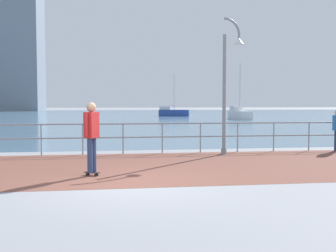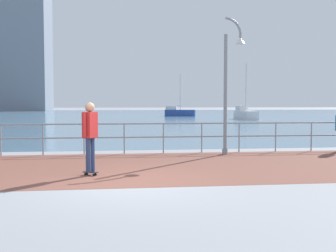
{
  "view_description": "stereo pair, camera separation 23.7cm",
  "coord_description": "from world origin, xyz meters",
  "px_view_note": "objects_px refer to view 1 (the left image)",
  "views": [
    {
      "loc": [
        -0.4,
        -8.82,
        1.8
      ],
      "look_at": [
        1.31,
        3.15,
        1.1
      ],
      "focal_mm": 42.48,
      "sensor_mm": 36.0,
      "label": 1
    },
    {
      "loc": [
        -0.16,
        -8.85,
        1.8
      ],
      "look_at": [
        1.31,
        3.15,
        1.1
      ],
      "focal_mm": 42.48,
      "sensor_mm": 36.0,
      "label": 2
    }
  ],
  "objects_px": {
    "lamppost": "(229,79)",
    "sailboat_navy": "(173,112)",
    "skateboarder": "(92,132)",
    "sailboat_white": "(239,114)"
  },
  "relations": [
    {
      "from": "lamppost",
      "to": "sailboat_navy",
      "type": "relative_size",
      "value": 0.82
    },
    {
      "from": "lamppost",
      "to": "skateboarder",
      "type": "xyz_separation_m",
      "value": [
        -4.57,
        -3.58,
        -1.54
      ]
    },
    {
      "from": "lamppost",
      "to": "sailboat_navy",
      "type": "distance_m",
      "value": 40.76
    },
    {
      "from": "sailboat_white",
      "to": "sailboat_navy",
      "type": "bearing_deg",
      "value": 116.72
    },
    {
      "from": "sailboat_navy",
      "to": "sailboat_white",
      "type": "bearing_deg",
      "value": -63.28
    },
    {
      "from": "sailboat_white",
      "to": "lamppost",
      "type": "bearing_deg",
      "value": -108.97
    },
    {
      "from": "sailboat_white",
      "to": "sailboat_navy",
      "type": "height_order",
      "value": "sailboat_white"
    },
    {
      "from": "sailboat_white",
      "to": "sailboat_navy",
      "type": "xyz_separation_m",
      "value": [
        -5.71,
        11.34,
        -0.04
      ]
    },
    {
      "from": "lamppost",
      "to": "skateboarder",
      "type": "relative_size",
      "value": 2.62
    },
    {
      "from": "skateboarder",
      "to": "sailboat_navy",
      "type": "xyz_separation_m",
      "value": [
        8.88,
        44.05,
        -0.55
      ]
    }
  ]
}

